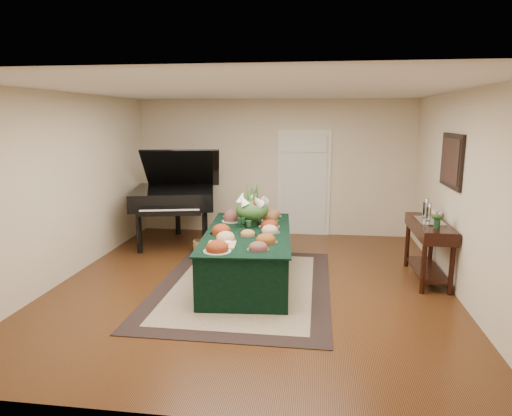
# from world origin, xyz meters

# --- Properties ---
(ground) EXTENTS (6.00, 6.00, 0.00)m
(ground) POSITION_xyz_m (0.00, 0.00, 0.00)
(ground) COLOR black
(ground) RESTS_ON ground
(area_rug) EXTENTS (2.41, 3.37, 0.01)m
(area_rug) POSITION_xyz_m (-0.12, -0.10, 0.01)
(area_rug) COLOR black
(area_rug) RESTS_ON ground
(kitchen_doorway) EXTENTS (1.05, 0.07, 2.10)m
(kitchen_doorway) POSITION_xyz_m (0.60, 2.97, 1.02)
(kitchen_doorway) COLOR silver
(kitchen_doorway) RESTS_ON ground
(buffet_table) EXTENTS (1.41, 2.64, 0.73)m
(buffet_table) POSITION_xyz_m (-0.10, 0.18, 0.37)
(buffet_table) COLOR black
(buffet_table) RESTS_ON ground
(food_platters) EXTENTS (1.05, 2.38, 0.15)m
(food_platters) POSITION_xyz_m (-0.13, 0.22, 0.78)
(food_platters) COLOR silver
(food_platters) RESTS_ON buffet_table
(cutting_board) EXTENTS (0.38, 0.38, 0.10)m
(cutting_board) POSITION_xyz_m (-0.33, -0.59, 0.76)
(cutting_board) COLOR tan
(cutting_board) RESTS_ON buffet_table
(green_goblets) EXTENTS (0.24, 0.26, 0.18)m
(green_goblets) POSITION_xyz_m (-0.17, 0.22, 0.82)
(green_goblets) COLOR #15351E
(green_goblets) RESTS_ON buffet_table
(floral_centerpiece) EXTENTS (0.52, 0.52, 0.52)m
(floral_centerpiece) POSITION_xyz_m (-0.09, 0.56, 1.03)
(floral_centerpiece) COLOR #15351E
(floral_centerpiece) RESTS_ON buffet_table
(grand_piano) EXTENTS (1.81, 2.01, 1.79)m
(grand_piano) POSITION_xyz_m (-1.76, 1.96, 0.90)
(grand_piano) COLOR black
(grand_piano) RESTS_ON ground
(wicker_basket) EXTENTS (0.35, 0.35, 0.22)m
(wicker_basket) POSITION_xyz_m (-1.09, 1.41, 0.11)
(wicker_basket) COLOR #9D723F
(wicker_basket) RESTS_ON ground
(mahogany_sideboard) EXTENTS (0.45, 1.37, 0.87)m
(mahogany_sideboard) POSITION_xyz_m (2.49, 0.54, 0.67)
(mahogany_sideboard) COLOR black
(mahogany_sideboard) RESTS_ON ground
(tea_service) EXTENTS (0.34, 0.58, 0.30)m
(tea_service) POSITION_xyz_m (2.50, 0.68, 0.99)
(tea_service) COLOR silver
(tea_service) RESTS_ON mahogany_sideboard
(pink_bouquet) EXTENTS (0.19, 0.19, 0.25)m
(pink_bouquet) POSITION_xyz_m (2.50, 0.17, 1.03)
(pink_bouquet) COLOR #15351E
(pink_bouquet) RESTS_ON mahogany_sideboard
(wall_painting) EXTENTS (0.05, 0.95, 0.75)m
(wall_painting) POSITION_xyz_m (2.72, 0.54, 1.75)
(wall_painting) COLOR black
(wall_painting) RESTS_ON ground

